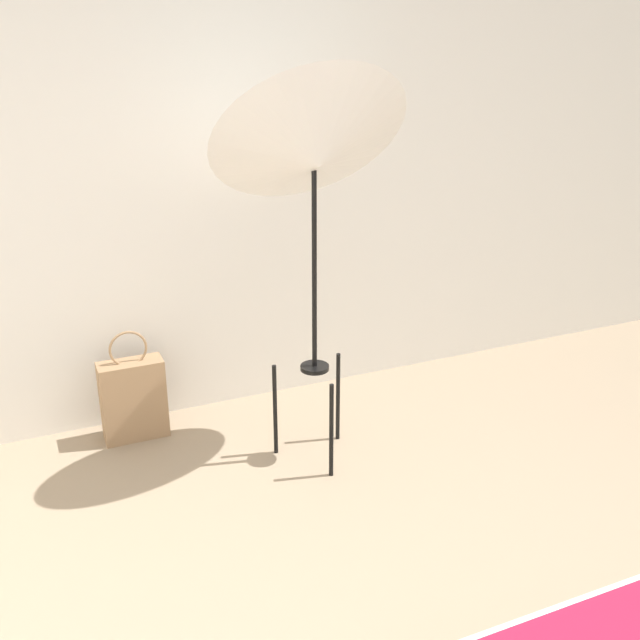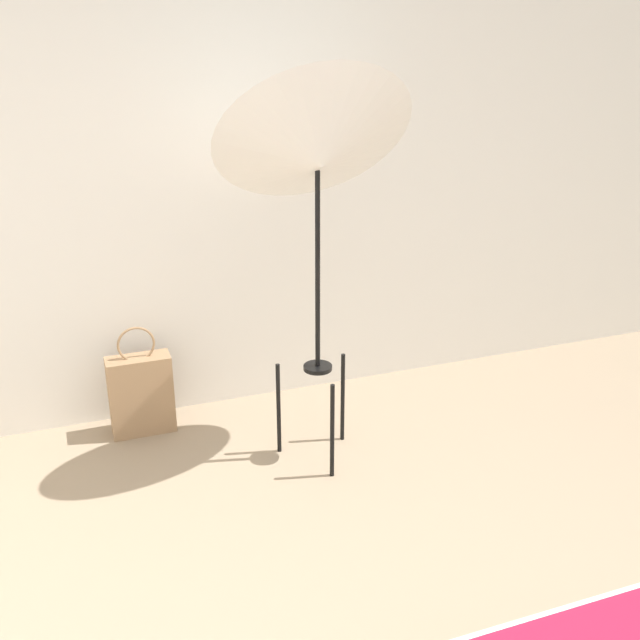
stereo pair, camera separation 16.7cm
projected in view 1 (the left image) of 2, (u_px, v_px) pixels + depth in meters
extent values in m
cube|color=silver|center=(238.00, 158.00, 3.67)|extent=(8.00, 0.05, 2.60)
cylinder|color=black|center=(331.00, 431.00, 3.32)|extent=(0.02, 0.02, 0.46)
cylinder|color=black|center=(275.00, 410.00, 3.50)|extent=(0.02, 0.02, 0.46)
cylinder|color=black|center=(338.00, 397.00, 3.62)|extent=(0.02, 0.02, 0.46)
cylinder|color=black|center=(315.00, 368.00, 3.40)|extent=(0.13, 0.13, 0.02)
cylinder|color=black|center=(314.00, 265.00, 3.22)|extent=(0.02, 0.02, 0.97)
cone|color=white|center=(314.00, 151.00, 3.04)|extent=(0.85, 0.70, 0.72)
cube|color=#9E7A56|center=(133.00, 400.00, 3.66)|extent=(0.31, 0.13, 0.41)
torus|color=#9E7A56|center=(128.00, 349.00, 3.55)|extent=(0.18, 0.01, 0.18)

